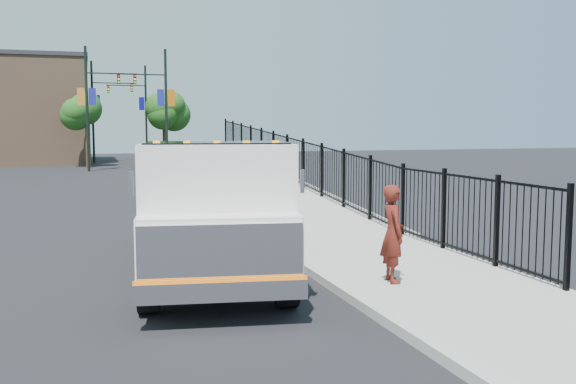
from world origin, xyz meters
name	(u,v)px	position (x,y,z in m)	size (l,w,h in m)	color
ground	(330,285)	(0.00, 0.00, 0.00)	(120.00, 120.00, 0.00)	black
sidewalk	(484,302)	(1.93, -2.00, 0.06)	(3.55, 12.00, 0.12)	#9E998E
curb	(377,311)	(0.00, -2.00, 0.08)	(0.30, 12.00, 0.16)	#ADAAA3
ramp	(242,194)	(2.12, 16.00, 0.00)	(3.95, 24.00, 1.70)	#9E998E
iron_fence	(303,180)	(3.55, 12.00, 0.90)	(0.10, 28.00, 1.80)	black
truck	(212,197)	(-1.86, 1.75, 1.52)	(3.69, 8.16, 2.70)	black
worker	(393,234)	(0.99, -0.53, 1.00)	(0.64, 0.42, 1.77)	#5A1A12
light_pole_0	(92,103)	(-3.78, 32.61, 4.36)	(3.77, 0.22, 8.00)	black
light_pole_1	(162,104)	(0.66, 32.82, 4.36)	(3.78, 0.22, 8.00)	black
light_pole_2	(97,108)	(-3.34, 42.24, 4.36)	(3.78, 0.22, 8.00)	black
light_pole_3	(142,109)	(0.42, 45.05, 4.36)	(3.77, 0.22, 8.00)	black
tree_0	(87,112)	(-4.08, 36.59, 3.93)	(2.35, 2.35, 5.18)	#382314
tree_1	(164,113)	(1.75, 40.69, 3.94)	(2.47, 2.47, 5.23)	#382314
tree_2	(73,115)	(-5.23, 49.88, 3.94)	(2.52, 2.52, 5.26)	#382314
building	(22,112)	(-9.00, 44.00, 4.00)	(10.00, 10.00, 8.00)	#8C664C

